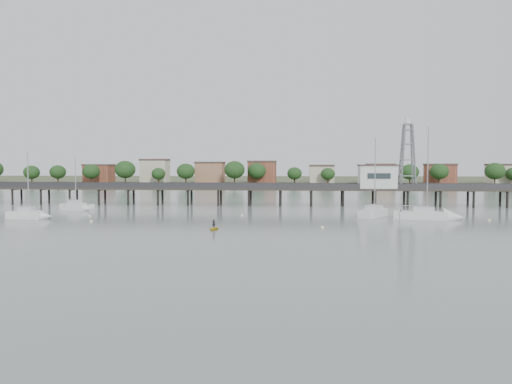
{
  "coord_description": "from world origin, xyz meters",
  "views": [
    {
      "loc": [
        7.92,
        -52.64,
        8.98
      ],
      "look_at": [
        -0.46,
        42.0,
        4.0
      ],
      "focal_mm": 35.0,
      "sensor_mm": 36.0,
      "label": 1
    }
  ],
  "objects_px": {
    "lattice_tower": "(407,156)",
    "sailboat_b": "(78,207)",
    "sailboat_a": "(33,215)",
    "sailboat_c": "(377,212)",
    "yellow_dinghy": "(214,230)",
    "pier": "(265,189)",
    "white_tender": "(87,206)",
    "sailboat_d": "(435,216)"
  },
  "relations": [
    {
      "from": "lattice_tower",
      "to": "sailboat_a",
      "type": "bearing_deg",
      "value": -155.01
    },
    {
      "from": "lattice_tower",
      "to": "yellow_dinghy",
      "type": "height_order",
      "value": "lattice_tower"
    },
    {
      "from": "pier",
      "to": "sailboat_d",
      "type": "relative_size",
      "value": 9.04
    },
    {
      "from": "pier",
      "to": "white_tender",
      "type": "distance_m",
      "value": 38.99
    },
    {
      "from": "lattice_tower",
      "to": "sailboat_b",
      "type": "relative_size",
      "value": 1.35
    },
    {
      "from": "sailboat_d",
      "to": "lattice_tower",
      "type": "bearing_deg",
      "value": 100.15
    },
    {
      "from": "pier",
      "to": "sailboat_a",
      "type": "distance_m",
      "value": 49.31
    },
    {
      "from": "sailboat_b",
      "to": "sailboat_a",
      "type": "xyz_separation_m",
      "value": [
        -0.65,
        -16.15,
        -0.0
      ]
    },
    {
      "from": "sailboat_d",
      "to": "sailboat_a",
      "type": "bearing_deg",
      "value": -163.61
    },
    {
      "from": "yellow_dinghy",
      "to": "lattice_tower",
      "type": "bearing_deg",
      "value": 54.42
    },
    {
      "from": "sailboat_c",
      "to": "sailboat_a",
      "type": "distance_m",
      "value": 59.96
    },
    {
      "from": "pier",
      "to": "sailboat_b",
      "type": "height_order",
      "value": "sailboat_b"
    },
    {
      "from": "sailboat_b",
      "to": "yellow_dinghy",
      "type": "bearing_deg",
      "value": -21.73
    },
    {
      "from": "lattice_tower",
      "to": "sailboat_a",
      "type": "distance_m",
      "value": 76.65
    },
    {
      "from": "lattice_tower",
      "to": "sailboat_b",
      "type": "bearing_deg",
      "value": -166.85
    },
    {
      "from": "pier",
      "to": "white_tender",
      "type": "bearing_deg",
      "value": -164.91
    },
    {
      "from": "lattice_tower",
      "to": "sailboat_a",
      "type": "height_order",
      "value": "lattice_tower"
    },
    {
      "from": "yellow_dinghy",
      "to": "sailboat_d",
      "type": "bearing_deg",
      "value": 29.25
    },
    {
      "from": "sailboat_c",
      "to": "yellow_dinghy",
      "type": "distance_m",
      "value": 33.96
    },
    {
      "from": "white_tender",
      "to": "sailboat_c",
      "type": "bearing_deg",
      "value": -26.24
    },
    {
      "from": "pier",
      "to": "sailboat_b",
      "type": "relative_size",
      "value": 13.06
    },
    {
      "from": "pier",
      "to": "sailboat_a",
      "type": "bearing_deg",
      "value": -139.33
    },
    {
      "from": "pier",
      "to": "sailboat_b",
      "type": "distance_m",
      "value": 40.11
    },
    {
      "from": "lattice_tower",
      "to": "yellow_dinghy",
      "type": "distance_m",
      "value": 57.48
    },
    {
      "from": "sailboat_c",
      "to": "sailboat_a",
      "type": "relative_size",
      "value": 1.26
    },
    {
      "from": "sailboat_c",
      "to": "sailboat_d",
      "type": "bearing_deg",
      "value": -90.22
    },
    {
      "from": "sailboat_a",
      "to": "yellow_dinghy",
      "type": "height_order",
      "value": "sailboat_a"
    },
    {
      "from": "sailboat_c",
      "to": "yellow_dinghy",
      "type": "relative_size",
      "value": 6.07
    },
    {
      "from": "lattice_tower",
      "to": "white_tender",
      "type": "height_order",
      "value": "lattice_tower"
    },
    {
      "from": "sailboat_d",
      "to": "white_tender",
      "type": "height_order",
      "value": "sailboat_d"
    },
    {
      "from": "sailboat_b",
      "to": "sailboat_d",
      "type": "xyz_separation_m",
      "value": [
        67.22,
        -11.13,
        -0.02
      ]
    },
    {
      "from": "sailboat_a",
      "to": "sailboat_d",
      "type": "xyz_separation_m",
      "value": [
        67.87,
        5.02,
        -0.02
      ]
    },
    {
      "from": "sailboat_c",
      "to": "white_tender",
      "type": "bearing_deg",
      "value": 109.83
    },
    {
      "from": "sailboat_a",
      "to": "yellow_dinghy",
      "type": "relative_size",
      "value": 4.84
    },
    {
      "from": "sailboat_a",
      "to": "lattice_tower",
      "type": "bearing_deg",
      "value": 25.15
    },
    {
      "from": "pier",
      "to": "sailboat_a",
      "type": "relative_size",
      "value": 12.69
    },
    {
      "from": "lattice_tower",
      "to": "sailboat_b",
      "type": "height_order",
      "value": "lattice_tower"
    },
    {
      "from": "sailboat_c",
      "to": "sailboat_b",
      "type": "bearing_deg",
      "value": 115.25
    },
    {
      "from": "sailboat_d",
      "to": "yellow_dinghy",
      "type": "distance_m",
      "value": 38.49
    },
    {
      "from": "sailboat_b",
      "to": "yellow_dinghy",
      "type": "xyz_separation_m",
      "value": [
        32.52,
        -27.77,
        -0.65
      ]
    },
    {
      "from": "pier",
      "to": "sailboat_a",
      "type": "height_order",
      "value": "sailboat_a"
    },
    {
      "from": "white_tender",
      "to": "lattice_tower",
      "type": "bearing_deg",
      "value": -6.81
    }
  ]
}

